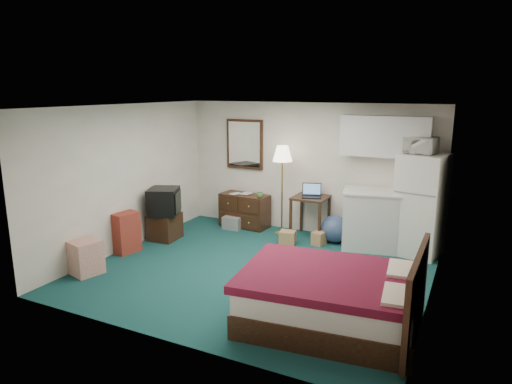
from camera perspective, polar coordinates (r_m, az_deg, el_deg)
The scene contains 25 objects.
floor at distance 7.16m, azimuth 0.04°, elevation -9.78°, with size 5.00×4.50×0.01m, color #113D42.
ceiling at distance 6.62m, azimuth 0.05°, elevation 10.63°, with size 5.00×4.50×0.01m, color white.
walls at distance 6.78m, azimuth 0.04°, elevation 0.02°, with size 5.01×4.51×2.50m.
mirror at distance 9.27m, azimuth -1.41°, elevation 5.99°, with size 0.80×0.06×1.00m, color white, non-canonical shape.
upper_cabinets at distance 8.18m, azimuth 15.86°, elevation 6.71°, with size 1.50×0.35×0.70m, color silver, non-canonical shape.
headboard at distance 5.36m, azimuth 19.40°, elevation -12.23°, with size 0.06×1.56×1.00m, color black, non-canonical shape.
dresser at distance 9.26m, azimuth -1.43°, elevation -2.31°, with size 0.98×0.45×0.67m, color black, non-canonical shape.
floor_lamp at distance 8.67m, azimuth 3.27°, elevation 0.17°, with size 0.37×0.37×1.71m, color gold, non-canonical shape.
desk at distance 8.66m, azimuth 6.77°, elevation -3.09°, with size 0.62×0.62×0.79m, color black, non-canonical shape.
exercise_ball at distance 8.46m, azimuth 9.80°, elevation -4.56°, with size 0.50×0.50×0.50m, color navy.
kitchen_counter at distance 8.24m, azimuth 14.11°, elevation -3.45°, with size 0.91×0.70×1.00m, color silver, non-canonical shape.
fridge at distance 8.08m, azimuth 19.87°, elevation -1.52°, with size 0.71×0.71×1.71m, color white, non-canonical shape.
bed at distance 5.63m, azimuth 9.03°, elevation -13.04°, with size 1.96×1.53×0.63m, color #4E0414, non-canonical shape.
tv_stand at distance 8.68m, azimuth -11.34°, elevation -4.23°, with size 0.48×0.53×0.48m, color black, non-canonical shape.
suitcase at distance 8.12m, azimuth -15.90°, elevation -4.90°, with size 0.27×0.43×0.70m, color maroon, non-canonical shape.
retail_box at distance 7.44m, azimuth -20.53°, elevation -7.63°, with size 0.41×0.41×0.52m, color beige, non-canonical shape.
file_bin at distance 9.16m, azimuth -2.94°, elevation -3.85°, with size 0.36×0.27×0.25m, color gray, non-canonical shape.
cardboard_box_a at distance 8.31m, azimuth 3.97°, elevation -5.68°, with size 0.28×0.24×0.24m, color tan, non-canonical shape.
cardboard_box_b at distance 8.33m, azimuth 7.87°, elevation -5.74°, with size 0.20×0.24×0.24m, color tan, non-canonical shape.
laptop at distance 8.46m, azimuth 6.97°, elevation 0.13°, with size 0.35×0.29×0.24m, color black, non-canonical shape.
crt_tv at distance 8.53m, azimuth -11.47°, elevation -1.15°, with size 0.53×0.57×0.49m, color black, non-canonical shape.
microwave at distance 7.92m, azimuth 19.93°, elevation 5.74°, with size 0.49×0.27×0.33m, color white.
book_a at distance 9.23m, azimuth -2.89°, elevation 0.47°, with size 0.16×0.02×0.22m, color tan.
book_b at distance 9.21m, azimuth -1.66°, elevation 0.53°, with size 0.18×0.02×0.24m, color tan.
mug at distance 8.88m, azimuth 0.48°, elevation -0.30°, with size 0.13×0.10×0.13m, color #4E803A.
Camera 1 is at (2.91, -5.94, 2.76)m, focal length 32.00 mm.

